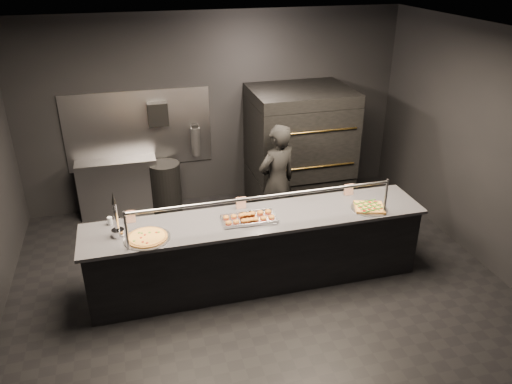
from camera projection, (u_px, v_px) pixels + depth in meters
room at (254, 172)px, 5.70m from camera, size 6.04×6.00×3.00m
service_counter at (257, 250)px, 6.12m from camera, size 4.10×0.78×1.37m
pizza_oven at (299, 148)px, 7.82m from camera, size 1.50×1.23×1.91m
prep_shelf at (119, 187)px, 7.76m from camera, size 1.20×0.35×0.90m
towel_dispenser at (158, 114)px, 7.50m from camera, size 0.30×0.20×0.35m
fire_extinguisher at (196, 141)px, 7.85m from camera, size 0.14×0.14×0.51m
beer_tap at (117, 224)px, 5.47m from camera, size 0.14×0.20×0.54m
round_pizza at (147, 238)px, 5.47m from camera, size 0.51×0.51×0.03m
slider_tray_a at (239, 220)px, 5.82m from camera, size 0.41×0.31×0.06m
slider_tray_b at (258, 217)px, 5.87m from camera, size 0.48×0.40×0.07m
square_pizza at (369, 207)px, 6.10m from camera, size 0.44×0.44×0.05m
condiment_jar at (113, 221)px, 5.75m from camera, size 0.15×0.06×0.10m
tent_cards at (244, 202)px, 6.10m from camera, size 2.88×0.04×0.15m
trash_bin at (166, 187)px, 7.86m from camera, size 0.48×0.48×0.81m
worker at (277, 182)px, 6.99m from camera, size 0.72×0.59×1.69m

